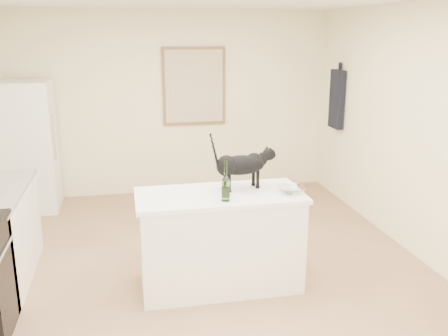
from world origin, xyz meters
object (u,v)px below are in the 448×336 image
wine_bottle (226,182)px  fridge (28,147)px  glass_bowl (291,190)px  black_cat (241,168)px

wine_bottle → fridge: bearing=126.8°
glass_bowl → black_cat: bearing=152.3°
black_cat → fridge: bearing=120.0°
black_cat → glass_bowl: 0.50m
fridge → black_cat: 3.35m
wine_bottle → glass_bowl: wine_bottle is taller
black_cat → wine_bottle: 0.36m
fridge → glass_bowl: fridge is taller
black_cat → glass_bowl: black_cat is taller
wine_bottle → glass_bowl: size_ratio=1.36×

